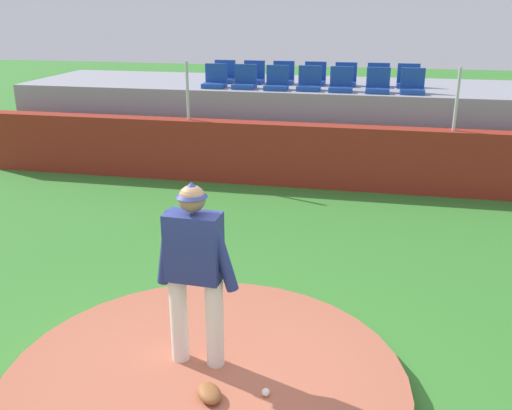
{
  "coord_description": "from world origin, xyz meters",
  "views": [
    {
      "loc": [
        1.41,
        -4.35,
        3.53
      ],
      "look_at": [
        0.0,
        2.37,
        1.09
      ],
      "focal_mm": 40.07,
      "sensor_mm": 36.0,
      "label": 1
    }
  ],
  "objects_px": {
    "stadium_chair_6": "(412,86)",
    "stadium_chair_13": "(408,80)",
    "fielding_glove": "(209,393)",
    "stadium_chair_8": "(254,76)",
    "stadium_chair_0": "(215,80)",
    "stadium_chair_9": "(283,77)",
    "baseball": "(266,392)",
    "stadium_chair_3": "(309,83)",
    "stadium_chair_4": "(341,84)",
    "stadium_chair_7": "(224,76)",
    "pitcher": "(194,262)",
    "stadium_chair_11": "(345,79)",
    "stadium_chair_2": "(277,82)",
    "stadium_chair_1": "(245,81)",
    "stadium_chair_10": "(315,78)",
    "stadium_chair_12": "(378,79)",
    "stadium_chair_5": "(378,85)"
  },
  "relations": [
    {
      "from": "stadium_chair_5",
      "to": "stadium_chair_6",
      "type": "xyz_separation_m",
      "value": [
        0.7,
        0.02,
        0.0
      ]
    },
    {
      "from": "stadium_chair_7",
      "to": "stadium_chair_13",
      "type": "relative_size",
      "value": 1.0
    },
    {
      "from": "pitcher",
      "to": "stadium_chair_6",
      "type": "distance_m",
      "value": 8.0
    },
    {
      "from": "fielding_glove",
      "to": "stadium_chair_13",
      "type": "xyz_separation_m",
      "value": [
        1.94,
        9.08,
        1.68
      ]
    },
    {
      "from": "stadium_chair_10",
      "to": "stadium_chair_13",
      "type": "xyz_separation_m",
      "value": [
        2.05,
        -0.01,
        0.0
      ]
    },
    {
      "from": "stadium_chair_3",
      "to": "stadium_chair_1",
      "type": "bearing_deg",
      "value": 0.37
    },
    {
      "from": "stadium_chair_9",
      "to": "stadium_chair_11",
      "type": "distance_m",
      "value": 1.42
    },
    {
      "from": "stadium_chair_2",
      "to": "stadium_chair_12",
      "type": "height_order",
      "value": "same"
    },
    {
      "from": "stadium_chair_8",
      "to": "stadium_chair_9",
      "type": "bearing_deg",
      "value": -177.49
    },
    {
      "from": "stadium_chair_8",
      "to": "stadium_chair_10",
      "type": "distance_m",
      "value": 1.41
    },
    {
      "from": "stadium_chair_7",
      "to": "stadium_chair_11",
      "type": "height_order",
      "value": "same"
    },
    {
      "from": "stadium_chair_2",
      "to": "baseball",
      "type": "bearing_deg",
      "value": 99.29
    },
    {
      "from": "stadium_chair_7",
      "to": "stadium_chair_5",
      "type": "bearing_deg",
      "value": 165.73
    },
    {
      "from": "baseball",
      "to": "stadium_chair_9",
      "type": "xyz_separation_m",
      "value": [
        -1.33,
        8.96,
        1.7
      ]
    },
    {
      "from": "fielding_glove",
      "to": "stadium_chair_13",
      "type": "bearing_deg",
      "value": 131.98
    },
    {
      "from": "stadium_chair_13",
      "to": "stadium_chair_3",
      "type": "bearing_deg",
      "value": 22.92
    },
    {
      "from": "baseball",
      "to": "stadium_chair_3",
      "type": "distance_m",
      "value": 8.27
    },
    {
      "from": "baseball",
      "to": "stadium_chair_12",
      "type": "bearing_deg",
      "value": 84.87
    },
    {
      "from": "fielding_glove",
      "to": "stadium_chair_1",
      "type": "height_order",
      "value": "stadium_chair_1"
    },
    {
      "from": "stadium_chair_7",
      "to": "stadium_chair_11",
      "type": "distance_m",
      "value": 2.8
    },
    {
      "from": "stadium_chair_1",
      "to": "stadium_chair_4",
      "type": "xyz_separation_m",
      "value": [
        2.08,
        -0.03,
        0.0
      ]
    },
    {
      "from": "pitcher",
      "to": "stadium_chair_7",
      "type": "relative_size",
      "value": 3.7
    },
    {
      "from": "stadium_chair_5",
      "to": "stadium_chair_12",
      "type": "relative_size",
      "value": 1.0
    },
    {
      "from": "stadium_chair_1",
      "to": "stadium_chair_7",
      "type": "distance_m",
      "value": 1.1
    },
    {
      "from": "stadium_chair_4",
      "to": "stadium_chair_11",
      "type": "distance_m",
      "value": 0.9
    },
    {
      "from": "fielding_glove",
      "to": "stadium_chair_5",
      "type": "relative_size",
      "value": 0.6
    },
    {
      "from": "baseball",
      "to": "stadium_chair_6",
      "type": "height_order",
      "value": "stadium_chair_6"
    },
    {
      "from": "stadium_chair_4",
      "to": "stadium_chair_7",
      "type": "height_order",
      "value": "same"
    },
    {
      "from": "pitcher",
      "to": "stadium_chair_1",
      "type": "xyz_separation_m",
      "value": [
        -1.27,
        7.67,
        0.66
      ]
    },
    {
      "from": "fielding_glove",
      "to": "stadium_chair_8",
      "type": "height_order",
      "value": "stadium_chair_8"
    },
    {
      "from": "stadium_chair_6",
      "to": "stadium_chair_10",
      "type": "height_order",
      "value": "same"
    },
    {
      "from": "stadium_chair_10",
      "to": "stadium_chair_12",
      "type": "height_order",
      "value": "same"
    },
    {
      "from": "stadium_chair_6",
      "to": "stadium_chair_8",
      "type": "distance_m",
      "value": 3.63
    },
    {
      "from": "stadium_chair_6",
      "to": "stadium_chair_13",
      "type": "distance_m",
      "value": 0.91
    },
    {
      "from": "stadium_chair_7",
      "to": "stadium_chair_2",
      "type": "bearing_deg",
      "value": 147.4
    },
    {
      "from": "fielding_glove",
      "to": "stadium_chair_12",
      "type": "relative_size",
      "value": 0.6
    },
    {
      "from": "stadium_chair_0",
      "to": "stadium_chair_9",
      "type": "height_order",
      "value": "same"
    },
    {
      "from": "stadium_chair_7",
      "to": "stadium_chair_11",
      "type": "xyz_separation_m",
      "value": [
        2.8,
        0.02,
        0.0
      ]
    },
    {
      "from": "stadium_chair_4",
      "to": "stadium_chair_7",
      "type": "bearing_deg",
      "value": -17.65
    },
    {
      "from": "stadium_chair_0",
      "to": "stadium_chair_12",
      "type": "height_order",
      "value": "same"
    },
    {
      "from": "stadium_chair_0",
      "to": "stadium_chair_10",
      "type": "relative_size",
      "value": 1.0
    },
    {
      "from": "baseball",
      "to": "stadium_chair_5",
      "type": "bearing_deg",
      "value": 84.24
    },
    {
      "from": "pitcher",
      "to": "stadium_chair_4",
      "type": "height_order",
      "value": "stadium_chair_4"
    },
    {
      "from": "stadium_chair_13",
      "to": "baseball",
      "type": "bearing_deg",
      "value": 80.77
    },
    {
      "from": "stadium_chair_2",
      "to": "stadium_chair_1",
      "type": "bearing_deg",
      "value": -3.53
    },
    {
      "from": "stadium_chair_11",
      "to": "stadium_chair_12",
      "type": "xyz_separation_m",
      "value": [
        0.71,
        0.02,
        0.0
      ]
    },
    {
      "from": "baseball",
      "to": "stadium_chair_8",
      "type": "xyz_separation_m",
      "value": [
        -2.01,
        8.93,
        1.7
      ]
    },
    {
      "from": "baseball",
      "to": "fielding_glove",
      "type": "distance_m",
      "value": 0.5
    },
    {
      "from": "baseball",
      "to": "stadium_chair_3",
      "type": "xyz_separation_m",
      "value": [
        -0.62,
        8.07,
        1.7
      ]
    },
    {
      "from": "stadium_chair_2",
      "to": "stadium_chair_13",
      "type": "xyz_separation_m",
      "value": [
        2.76,
        0.93,
        0.0
      ]
    }
  ]
}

